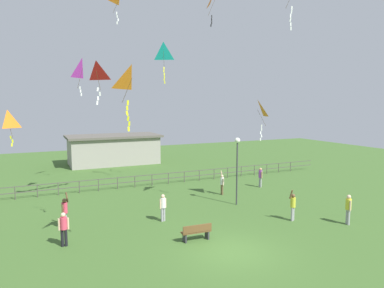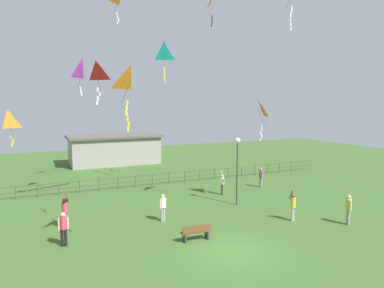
# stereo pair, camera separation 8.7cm
# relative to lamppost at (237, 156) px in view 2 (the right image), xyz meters

# --- Properties ---
(ground_plane) EXTENTS (80.00, 80.00, 0.00)m
(ground_plane) POSITION_rel_lamppost_xyz_m (-4.23, -6.35, -3.28)
(ground_plane) COLOR #3D6028
(lamppost) EXTENTS (0.36, 0.36, 4.52)m
(lamppost) POSITION_rel_lamppost_xyz_m (0.00, 0.00, 0.00)
(lamppost) COLOR #38383D
(lamppost) RESTS_ON ground_plane
(park_bench) EXTENTS (1.52, 0.49, 0.85)m
(park_bench) POSITION_rel_lamppost_xyz_m (-5.14, -4.49, -2.82)
(park_bench) COLOR brown
(park_bench) RESTS_ON ground_plane
(person_0) EXTENTS (0.31, 0.48, 1.70)m
(person_0) POSITION_rel_lamppost_xyz_m (3.58, -5.93, -2.30)
(person_0) COLOR #99999E
(person_0) RESTS_ON ground_plane
(person_1) EXTENTS (0.50, 0.31, 1.65)m
(person_1) POSITION_rel_lamppost_xyz_m (-11.12, -2.44, -2.33)
(person_1) COLOR black
(person_1) RESTS_ON ground_plane
(person_2) EXTENTS (0.45, 0.29, 1.58)m
(person_2) POSITION_rel_lamppost_xyz_m (-5.62, -1.05, -2.37)
(person_2) COLOR #99999E
(person_2) RESTS_ON ground_plane
(person_3) EXTENTS (0.29, 0.46, 1.77)m
(person_3) POSITION_rel_lamppost_xyz_m (0.42, 2.68, -2.39)
(person_3) COLOR brown
(person_3) RESTS_ON ground_plane
(person_4) EXTENTS (0.29, 0.48, 1.59)m
(person_4) POSITION_rel_lamppost_xyz_m (4.40, 3.42, -2.37)
(person_4) COLOR #99999E
(person_4) RESTS_ON ground_plane
(person_5) EXTENTS (0.51, 0.31, 1.86)m
(person_5) POSITION_rel_lamppost_xyz_m (1.20, -4.13, -2.34)
(person_5) COLOR #99999E
(person_5) RESTS_ON ground_plane
(person_6) EXTENTS (0.40, 0.45, 1.94)m
(person_6) POSITION_rel_lamppost_xyz_m (-10.84, 0.15, -2.31)
(person_6) COLOR #99999E
(person_6) RESTS_ON ground_plane
(kite_0) EXTENTS (1.02, 1.02, 2.49)m
(kite_0) POSITION_rel_lamppost_xyz_m (-8.96, 5.14, 5.75)
(kite_0) COLOR #B22DB2
(kite_1) EXTENTS (0.97, 0.85, 2.16)m
(kite_1) POSITION_rel_lamppost_xyz_m (-13.51, 4.01, 2.47)
(kite_1) COLOR orange
(kite_2) EXTENTS (1.19, 0.91, 3.17)m
(kite_2) POSITION_rel_lamppost_xyz_m (-2.64, 6.67, 7.44)
(kite_2) COLOR #19B2B2
(kite_3) EXTENTS (1.04, 1.14, 2.68)m
(kite_3) POSITION_rel_lamppost_xyz_m (1.33, -0.27, 3.03)
(kite_3) COLOR orange
(kite_4) EXTENTS (0.89, 0.99, 2.60)m
(kite_4) POSITION_rel_lamppost_xyz_m (0.52, 4.21, 11.05)
(kite_4) COLOR orange
(kite_7) EXTENTS (1.15, 1.14, 2.71)m
(kite_7) POSITION_rel_lamppost_xyz_m (-8.45, -5.21, 4.41)
(kite_7) COLOR orange
(kite_8) EXTENTS (0.87, 0.86, 2.14)m
(kite_8) POSITION_rel_lamppost_xyz_m (-9.28, -1.79, 4.99)
(kite_8) COLOR red
(waterfront_railing) EXTENTS (36.01, 0.06, 0.95)m
(waterfront_railing) POSITION_rel_lamppost_xyz_m (-4.64, 7.65, -2.66)
(waterfront_railing) COLOR #4C4742
(waterfront_railing) RESTS_ON ground_plane
(pavilion_building) EXTENTS (10.13, 5.18, 3.25)m
(pavilion_building) POSITION_rel_lamppost_xyz_m (-3.89, 19.65, -1.63)
(pavilion_building) COLOR gray
(pavilion_building) RESTS_ON ground_plane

